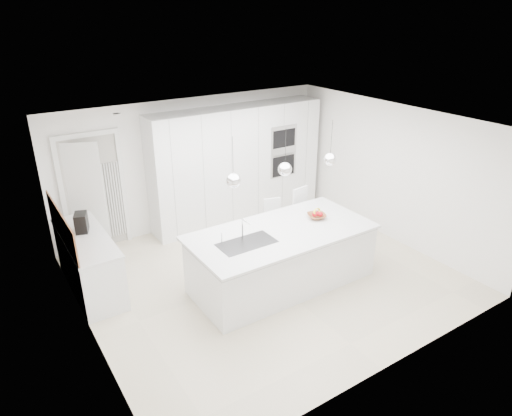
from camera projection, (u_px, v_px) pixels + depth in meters
floor at (266, 276)px, 7.42m from camera, size 5.50×5.50×0.00m
wall_back at (194, 163)px, 8.84m from camera, size 5.50×0.00×5.50m
wall_left at (80, 255)px, 5.55m from camera, size 0.00×5.00×5.00m
ceiling at (268, 124)px, 6.41m from camera, size 5.50×5.50×0.00m
tall_cabinets at (238, 165)px, 9.05m from camera, size 3.60×0.60×2.30m
oven_stack at (284, 151)px, 9.18m from camera, size 0.62×0.04×1.05m
doorway_frame at (94, 194)px, 7.93m from camera, size 1.11×0.08×2.13m
hallway_door at (80, 200)px, 7.77m from camera, size 0.76×0.38×2.00m
radiator at (114, 200)px, 8.15m from camera, size 0.32×0.04×1.40m
left_base_cabinets at (89, 264)px, 6.95m from camera, size 0.60×1.80×0.86m
left_worktop at (85, 237)px, 6.76m from camera, size 0.62×1.82×0.04m
oak_backsplash at (61, 226)px, 6.51m from camera, size 0.02×1.80×0.50m
island_base at (282, 259)px, 7.07m from camera, size 2.80×1.20×0.86m
island_worktop at (281, 232)px, 6.93m from camera, size 2.84×1.40×0.04m
island_sink at (247, 248)px, 6.59m from camera, size 0.84×0.44×0.18m
island_tap at (242, 228)px, 6.67m from camera, size 0.02×0.02×0.30m
pendant_left at (233, 181)px, 6.05m from camera, size 0.20×0.20×0.20m
pendant_mid at (285, 169)px, 6.48m from camera, size 0.20×0.20×0.20m
pendant_right at (330, 159)px, 6.90m from camera, size 0.20×0.20×0.20m
fruit_bowl at (317, 216)px, 7.32m from camera, size 0.38×0.38×0.07m
espresso_machine at (81, 222)px, 6.85m from camera, size 0.25×0.31×0.29m
bar_stool_left at (276, 227)px, 7.99m from camera, size 0.43×0.52×0.97m
bar_stool_right at (304, 219)px, 8.14m from camera, size 0.43×0.55×1.09m
apple_a at (315, 214)px, 7.30m from camera, size 0.09×0.09×0.09m
apple_b at (318, 214)px, 7.32m from camera, size 0.08×0.08×0.08m
apple_c at (320, 214)px, 7.30m from camera, size 0.08×0.08×0.08m
banana_bunch at (317, 211)px, 7.32m from camera, size 0.22×0.16×0.19m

